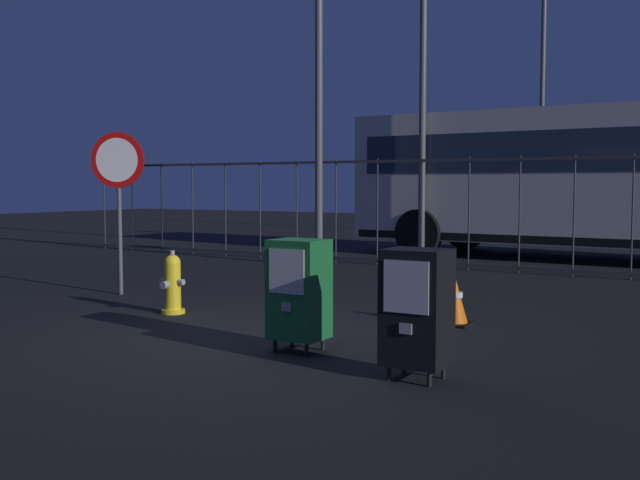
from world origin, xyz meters
The scene contains 11 objects.
ground_plane centered at (0.00, 0.00, 0.00)m, with size 60.00×60.00×0.00m, color black.
fire_hydrant centered at (-1.42, 0.70, 0.35)m, with size 0.33×0.32×0.75m.
newspaper_box_primary centered at (0.95, -0.26, 0.57)m, with size 0.48×0.42×1.02m.
newspaper_box_secondary centered at (2.28, -0.66, 0.57)m, with size 0.48×0.42×1.02m.
stop_sign centered at (-3.11, 1.52, 1.60)m, with size 0.71×0.31×2.23m.
traffic_cone centered at (1.70, 1.70, 0.26)m, with size 0.36×0.36×0.53m.
fence_barrier centered at (0.00, 6.83, 1.02)m, with size 18.03×0.04×2.00m.
bus_near centered at (1.95, 9.83, 1.71)m, with size 10.61×3.17×3.00m.
street_light_near_left centered at (-1.66, 8.60, 4.33)m, with size 0.32×0.32×7.52m.
street_light_near_right centered at (-2.63, 6.07, 4.61)m, with size 0.32×0.32×8.07m.
street_light_far_right centered at (-1.25, 16.34, 4.13)m, with size 0.32×0.32×7.14m.
Camera 1 is at (4.62, -6.05, 1.51)m, focal length 42.82 mm.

